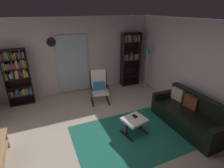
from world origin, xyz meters
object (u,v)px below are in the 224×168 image
object	(u,v)px
ottoman	(134,121)
lounge_armchair	(99,85)
bookshelf_near_tv	(17,75)
bookshelf_near_sofa	(130,55)
leather_sofa	(190,115)
cell_phone	(135,116)
tv_remote	(134,117)
floor_lamp_by_shelf	(147,52)
wall_clock	(51,42)

from	to	relation	value
ottoman	lounge_armchair	bearing A→B (deg)	95.87
bookshelf_near_tv	bookshelf_near_sofa	distance (m)	3.94
leather_sofa	lounge_armchair	xyz separation A→B (m)	(-1.68, 2.23, 0.24)
ottoman	cell_phone	bearing A→B (deg)	54.42
bookshelf_near_sofa	tv_remote	size ratio (longest dim) A/B	14.13
bookshelf_near_tv	floor_lamp_by_shelf	size ratio (longest dim) A/B	1.06
ottoman	bookshelf_near_tv	bearing A→B (deg)	132.90
lounge_armchair	floor_lamp_by_shelf	world-z (taller)	floor_lamp_by_shelf
bookshelf_near_tv	bookshelf_near_sofa	xyz separation A→B (m)	(3.93, 0.02, 0.21)
wall_clock	lounge_armchair	bearing A→B (deg)	-39.80
wall_clock	tv_remote	bearing A→B (deg)	-63.38
ottoman	floor_lamp_by_shelf	distance (m)	2.99
lounge_armchair	floor_lamp_by_shelf	size ratio (longest dim) A/B	0.62
ottoman	cell_phone	size ratio (longest dim) A/B	4.30
bookshelf_near_sofa	wall_clock	size ratio (longest dim) A/B	7.01
lounge_armchair	ottoman	bearing A→B (deg)	-84.13
lounge_armchair	wall_clock	size ratio (longest dim) A/B	3.53
tv_remote	leather_sofa	bearing A→B (deg)	-18.76
bookshelf_near_sofa	cell_phone	xyz separation A→B (m)	(-1.31, -2.68, -0.76)
cell_phone	floor_lamp_by_shelf	xyz separation A→B (m)	(1.68, 2.10, 0.97)
bookshelf_near_tv	tv_remote	bearing A→B (deg)	-46.02
leather_sofa	floor_lamp_by_shelf	xyz separation A→B (m)	(0.26, 2.48, 1.10)
ottoman	wall_clock	xyz separation A→B (m)	(-1.42, 2.96, 1.51)
leather_sofa	cell_phone	world-z (taller)	leather_sofa
bookshelf_near_sofa	wall_clock	world-z (taller)	bookshelf_near_sofa
bookshelf_near_tv	wall_clock	world-z (taller)	wall_clock
bookshelf_near_tv	wall_clock	size ratio (longest dim) A/B	6.06
bookshelf_near_sofa	wall_clock	xyz separation A→B (m)	(-2.79, 0.18, 0.67)
floor_lamp_by_shelf	cell_phone	bearing A→B (deg)	-128.66
cell_phone	ottoman	bearing A→B (deg)	-139.92
cell_phone	leather_sofa	bearing A→B (deg)	-29.43
tv_remote	floor_lamp_by_shelf	xyz separation A→B (m)	(1.71, 2.11, 0.97)
tv_remote	lounge_armchair	bearing A→B (deg)	92.17
lounge_armchair	ottoman	world-z (taller)	lounge_armchair
ottoman	floor_lamp_by_shelf	bearing A→B (deg)	51.47
lounge_armchair	tv_remote	size ratio (longest dim) A/B	7.10
bookshelf_near_tv	lounge_armchair	bearing A→B (deg)	-18.94
leather_sofa	tv_remote	world-z (taller)	leather_sofa
bookshelf_near_sofa	leather_sofa	world-z (taller)	bookshelf_near_sofa
bookshelf_near_sofa	floor_lamp_by_shelf	xyz separation A→B (m)	(0.37, -0.59, 0.21)
bookshelf_near_sofa	lounge_armchair	distance (m)	1.89
bookshelf_near_tv	leather_sofa	xyz separation A→B (m)	(4.04, -3.04, -0.68)
floor_lamp_by_shelf	leather_sofa	bearing A→B (deg)	-96.03
bookshelf_near_sofa	ottoman	size ratio (longest dim) A/B	3.38
bookshelf_near_tv	floor_lamp_by_shelf	xyz separation A→B (m)	(4.30, -0.57, 0.42)
lounge_armchair	bookshelf_near_sofa	bearing A→B (deg)	27.91
ottoman	tv_remote	xyz separation A→B (m)	(0.03, 0.07, 0.08)
tv_remote	wall_clock	world-z (taller)	wall_clock
floor_lamp_by_shelf	wall_clock	size ratio (longest dim) A/B	5.70
leather_sofa	floor_lamp_by_shelf	distance (m)	2.72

